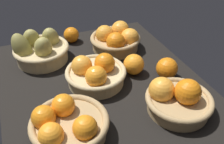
{
  "coord_description": "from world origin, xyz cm",
  "views": [
    {
      "loc": [
        -70.42,
        24.44,
        61.45
      ],
      "look_at": [
        -0.78,
        -3.86,
        7.0
      ],
      "focal_mm": 40.6,
      "sensor_mm": 36.0,
      "label": 1
    }
  ],
  "objects_px": {
    "basket_far_right_pears": "(40,49)",
    "loose_orange_front_gap": "(71,35)",
    "loose_orange_back_gap": "(167,68)",
    "loose_orange_side_gap": "(134,64)",
    "basket_near_right": "(116,39)",
    "basket_center": "(95,73)",
    "basket_near_left": "(177,99)",
    "basket_far_left": "(67,125)"
  },
  "relations": [
    {
      "from": "loose_orange_front_gap",
      "to": "loose_orange_side_gap",
      "type": "height_order",
      "value": "loose_orange_side_gap"
    },
    {
      "from": "basket_center",
      "to": "basket_far_left",
      "type": "xyz_separation_m",
      "value": [
        -0.21,
        0.16,
        0.0
      ]
    },
    {
      "from": "loose_orange_side_gap",
      "to": "basket_center",
      "type": "bearing_deg",
      "value": 90.9
    },
    {
      "from": "loose_orange_front_gap",
      "to": "loose_orange_back_gap",
      "type": "bearing_deg",
      "value": -147.32
    },
    {
      "from": "basket_near_left",
      "to": "basket_center",
      "type": "bearing_deg",
      "value": 40.47
    },
    {
      "from": "loose_orange_side_gap",
      "to": "loose_orange_front_gap",
      "type": "bearing_deg",
      "value": 25.26
    },
    {
      "from": "basket_near_right",
      "to": "loose_orange_side_gap",
      "type": "relative_size",
      "value": 2.77
    },
    {
      "from": "basket_near_right",
      "to": "loose_orange_front_gap",
      "type": "height_order",
      "value": "basket_near_right"
    },
    {
      "from": "basket_far_left",
      "to": "loose_orange_side_gap",
      "type": "distance_m",
      "value": 0.38
    },
    {
      "from": "loose_orange_side_gap",
      "to": "basket_near_left",
      "type": "bearing_deg",
      "value": -170.27
    },
    {
      "from": "basket_near_left",
      "to": "loose_orange_front_gap",
      "type": "relative_size",
      "value": 3.04
    },
    {
      "from": "basket_near_right",
      "to": "loose_orange_side_gap",
      "type": "distance_m",
      "value": 0.2
    },
    {
      "from": "basket_center",
      "to": "loose_orange_back_gap",
      "type": "height_order",
      "value": "basket_center"
    },
    {
      "from": "loose_orange_back_gap",
      "to": "loose_orange_front_gap",
      "type": "bearing_deg",
      "value": 32.68
    },
    {
      "from": "basket_near_left",
      "to": "loose_orange_back_gap",
      "type": "relative_size",
      "value": 2.65
    },
    {
      "from": "basket_near_left",
      "to": "loose_orange_side_gap",
      "type": "xyz_separation_m",
      "value": [
        0.23,
        0.04,
        -0.0
      ]
    },
    {
      "from": "basket_far_right_pears",
      "to": "loose_orange_front_gap",
      "type": "bearing_deg",
      "value": -57.27
    },
    {
      "from": "loose_orange_front_gap",
      "to": "basket_far_left",
      "type": "bearing_deg",
      "value": 164.28
    },
    {
      "from": "loose_orange_back_gap",
      "to": "basket_far_right_pears",
      "type": "bearing_deg",
      "value": 54.07
    },
    {
      "from": "basket_far_right_pears",
      "to": "loose_orange_front_gap",
      "type": "distance_m",
      "value": 0.19
    },
    {
      "from": "basket_far_right_pears",
      "to": "basket_near_left",
      "type": "height_order",
      "value": "basket_far_right_pears"
    },
    {
      "from": "loose_orange_side_gap",
      "to": "basket_far_left",
      "type": "bearing_deg",
      "value": 124.01
    },
    {
      "from": "basket_center",
      "to": "loose_orange_back_gap",
      "type": "bearing_deg",
      "value": -104.93
    },
    {
      "from": "loose_orange_front_gap",
      "to": "loose_orange_back_gap",
      "type": "xyz_separation_m",
      "value": [
        -0.41,
        -0.26,
        0.01
      ]
    },
    {
      "from": "loose_orange_front_gap",
      "to": "loose_orange_side_gap",
      "type": "bearing_deg",
      "value": -154.74
    },
    {
      "from": "basket_center",
      "to": "basket_near_left",
      "type": "distance_m",
      "value": 0.3
    },
    {
      "from": "basket_far_left",
      "to": "loose_orange_front_gap",
      "type": "xyz_separation_m",
      "value": [
        0.55,
        -0.15,
        -0.01
      ]
    },
    {
      "from": "basket_far_left",
      "to": "basket_far_right_pears",
      "type": "bearing_deg",
      "value": 0.73
    },
    {
      "from": "basket_near_left",
      "to": "basket_near_right",
      "type": "bearing_deg",
      "value": 3.88
    },
    {
      "from": "basket_far_right_pears",
      "to": "loose_orange_back_gap",
      "type": "distance_m",
      "value": 0.52
    },
    {
      "from": "basket_far_right_pears",
      "to": "basket_near_right",
      "type": "bearing_deg",
      "value": -95.97
    },
    {
      "from": "basket_far_left",
      "to": "basket_near_left",
      "type": "relative_size",
      "value": 1.05
    },
    {
      "from": "basket_near_right",
      "to": "basket_near_left",
      "type": "bearing_deg",
      "value": -176.12
    },
    {
      "from": "loose_orange_back_gap",
      "to": "loose_orange_side_gap",
      "type": "relative_size",
      "value": 1.02
    },
    {
      "from": "basket_far_left",
      "to": "basket_near_left",
      "type": "bearing_deg",
      "value": -93.63
    },
    {
      "from": "basket_near_right",
      "to": "loose_orange_front_gap",
      "type": "distance_m",
      "value": 0.22
    },
    {
      "from": "basket_center",
      "to": "basket_far_right_pears",
      "type": "height_order",
      "value": "basket_far_right_pears"
    },
    {
      "from": "basket_center",
      "to": "basket_far_left",
      "type": "bearing_deg",
      "value": 143.25
    },
    {
      "from": "basket_near_left",
      "to": "basket_near_right",
      "type": "relative_size",
      "value": 0.97
    },
    {
      "from": "basket_center",
      "to": "basket_near_left",
      "type": "xyz_separation_m",
      "value": [
        -0.23,
        -0.2,
        -0.0
      ]
    },
    {
      "from": "basket_far_right_pears",
      "to": "loose_orange_front_gap",
      "type": "height_order",
      "value": "basket_far_right_pears"
    },
    {
      "from": "basket_far_right_pears",
      "to": "basket_near_right",
      "type": "relative_size",
      "value": 1.11
    }
  ]
}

